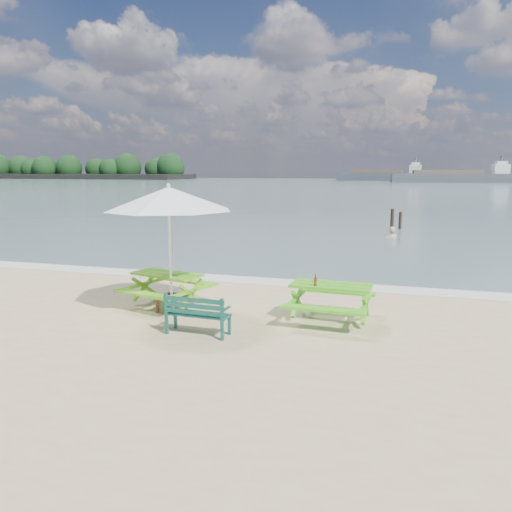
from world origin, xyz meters
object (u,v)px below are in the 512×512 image
(picnic_table_left, at_px, (167,290))
(patio_umbrella, at_px, (169,199))
(side_table, at_px, (172,303))
(picnic_table_right, at_px, (331,303))
(swimmer, at_px, (391,245))
(beer_bottle, at_px, (315,282))
(park_bench, at_px, (198,322))

(picnic_table_left, distance_m, patio_umbrella, 2.17)
(side_table, xyz_separation_m, patio_umbrella, (-0.00, 0.00, 2.29))
(picnic_table_left, distance_m, picnic_table_right, 3.75)
(side_table, height_order, swimmer, swimmer)
(beer_bottle, distance_m, swimmer, 14.40)
(picnic_table_left, relative_size, patio_umbrella, 0.64)
(picnic_table_left, xyz_separation_m, swimmer, (4.60, 13.99, -0.77))
(picnic_table_left, height_order, side_table, picnic_table_left)
(side_table, bearing_deg, picnic_table_left, 126.95)
(beer_bottle, bearing_deg, patio_umbrella, -178.34)
(picnic_table_right, xyz_separation_m, swimmer, (0.85, 14.08, -0.77))
(picnic_table_left, height_order, swimmer, picnic_table_left)
(picnic_table_right, xyz_separation_m, park_bench, (-2.29, -1.55, -0.14))
(patio_umbrella, distance_m, swimmer, 15.29)
(patio_umbrella, xyz_separation_m, beer_bottle, (3.16, 0.09, -1.62))
(picnic_table_right, distance_m, patio_umbrella, 4.05)
(picnic_table_left, relative_size, swimmer, 1.25)
(picnic_table_right, bearing_deg, swimmer, 86.55)
(patio_umbrella, height_order, beer_bottle, patio_umbrella)
(park_bench, height_order, side_table, park_bench)
(beer_bottle, bearing_deg, picnic_table_right, 37.04)
(picnic_table_right, distance_m, side_table, 3.46)
(picnic_table_left, xyz_separation_m, side_table, (0.30, -0.41, -0.18))
(park_bench, height_order, swimmer, park_bench)
(swimmer, bearing_deg, picnic_table_right, -93.45)
(side_table, bearing_deg, picnic_table_right, 5.14)
(picnic_table_left, distance_m, beer_bottle, 3.51)
(picnic_table_left, xyz_separation_m, beer_bottle, (3.46, -0.31, 0.49))
(picnic_table_left, relative_size, side_table, 3.21)
(picnic_table_left, xyz_separation_m, patio_umbrella, (0.30, -0.41, 2.11))
(park_bench, xyz_separation_m, side_table, (-1.15, 1.25, -0.05))
(swimmer, bearing_deg, patio_umbrella, -106.61)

